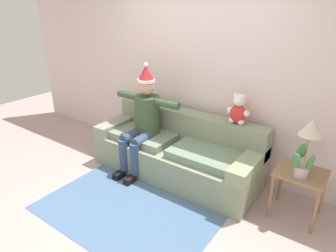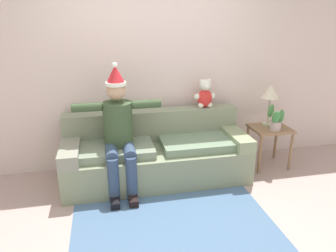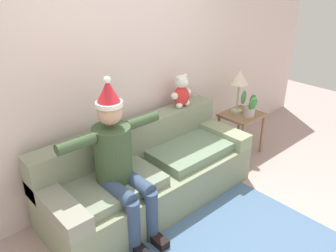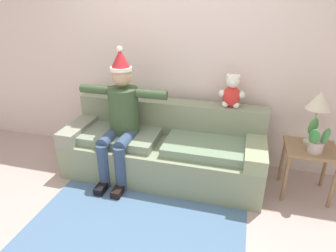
{
  "view_description": "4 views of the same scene",
  "coord_description": "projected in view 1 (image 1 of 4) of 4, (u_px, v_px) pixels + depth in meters",
  "views": [
    {
      "loc": [
        1.97,
        -1.95,
        2.21
      ],
      "look_at": [
        -0.06,
        0.91,
        0.73
      ],
      "focal_mm": 31.49,
      "sensor_mm": 36.0,
      "label": 1
    },
    {
      "loc": [
        -0.6,
        -2.54,
        1.98
      ],
      "look_at": [
        0.13,
        0.92,
        0.73
      ],
      "focal_mm": 33.39,
      "sensor_mm": 36.0,
      "label": 2
    },
    {
      "loc": [
        -1.89,
        -1.34,
        2.32
      ],
      "look_at": [
        0.17,
        0.93,
        0.87
      ],
      "focal_mm": 36.7,
      "sensor_mm": 36.0,
      "label": 3
    },
    {
      "loc": [
        0.84,
        -1.86,
        1.99
      ],
      "look_at": [
        0.1,
        0.84,
        0.71
      ],
      "focal_mm": 31.01,
      "sensor_mm": 36.0,
      "label": 4
    }
  ],
  "objects": [
    {
      "name": "area_rug",
      "position": [
        127.0,
        210.0,
        3.39
      ],
      "size": [
        2.01,
        1.33,
        0.01
      ],
      "primitive_type": "cube",
      "color": "#4B6B90",
      "rests_on": "ground_plane"
    },
    {
      "name": "table_lamp",
      "position": [
        311.0,
        130.0,
        2.99
      ],
      "size": [
        0.24,
        0.24,
        0.57
      ],
      "color": "#AEB992",
      "rests_on": "side_table"
    },
    {
      "name": "person_seated",
      "position": [
        143.0,
        119.0,
        3.99
      ],
      "size": [
        1.02,
        0.77,
        1.5
      ],
      "color": "#395030",
      "rests_on": "ground_plane"
    },
    {
      "name": "back_wall",
      "position": [
        199.0,
        70.0,
        4.01
      ],
      "size": [
        7.0,
        0.1,
        2.7
      ],
      "primitive_type": "cube",
      "color": "beige",
      "rests_on": "ground_plane"
    },
    {
      "name": "side_table",
      "position": [
        300.0,
        180.0,
        3.14
      ],
      "size": [
        0.51,
        0.44,
        0.56
      ],
      "color": "#8C694A",
      "rests_on": "ground_plane"
    },
    {
      "name": "potted_plant",
      "position": [
        302.0,
        164.0,
        2.97
      ],
      "size": [
        0.23,
        0.28,
        0.34
      ],
      "color": "#BDAAA5",
      "rests_on": "side_table"
    },
    {
      "name": "couch",
      "position": [
        177.0,
        151.0,
        4.03
      ],
      "size": [
        2.27,
        0.85,
        0.83
      ],
      "color": "gray",
      "rests_on": "ground_plane"
    },
    {
      "name": "teddy_bear",
      "position": [
        238.0,
        110.0,
        3.58
      ],
      "size": [
        0.29,
        0.17,
        0.38
      ],
      "color": "red",
      "rests_on": "couch"
    },
    {
      "name": "ground_plane",
      "position": [
        126.0,
        211.0,
        3.37
      ],
      "size": [
        10.0,
        10.0,
        0.0
      ],
      "primitive_type": "plane",
      "color": "#B39892"
    }
  ]
}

